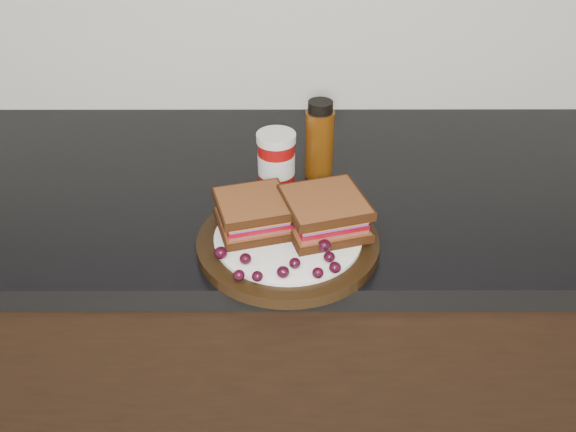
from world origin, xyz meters
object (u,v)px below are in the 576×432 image
Objects in this scene: sandwich_left at (253,214)px; condiment_jar at (276,160)px; plate at (288,243)px; oil_bottle at (319,139)px.

condiment_jar is at bearing 63.09° from sandwich_left.
oil_bottle is (0.06, 0.22, 0.06)m from plate.
sandwich_left is 0.17m from condiment_jar.
condiment_jar is at bearing -155.92° from oil_bottle.
oil_bottle reaches higher than sandwich_left.
sandwich_left is 1.08× the size of condiment_jar.
plate is at bearing -39.07° from sandwich_left.
plate is 2.80× the size of condiment_jar.
plate is 1.95× the size of oil_bottle.
plate is at bearing -83.95° from condiment_jar.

